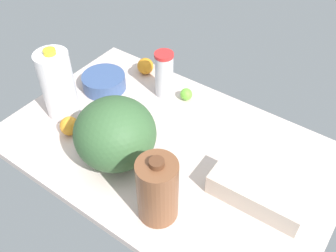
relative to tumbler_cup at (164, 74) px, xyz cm
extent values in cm
cube|color=beige|center=(18.83, -23.57, -11.41)|extent=(120.00, 76.00, 3.00)
cylinder|color=silver|center=(0.00, 0.00, -0.74)|extent=(7.47, 7.47, 18.34)
cylinder|color=red|center=(0.00, 0.00, 9.13)|extent=(7.70, 7.70, 1.40)
cube|color=#C3B2A2|center=(55.08, -26.83, -6.13)|extent=(30.49, 12.81, 7.56)
cylinder|color=white|center=(-25.39, -32.52, 3.60)|extent=(12.46, 12.46, 27.02)
cylinder|color=yellow|center=(-25.39, -32.52, 18.01)|extent=(4.36, 4.36, 1.80)
cylinder|color=#395285|center=(-22.85, -11.84, -6.68)|extent=(18.15, 18.15, 6.46)
ellipsoid|color=#375F34|center=(7.93, -38.30, 2.01)|extent=(27.44, 27.44, 23.84)
cylinder|color=brown|center=(32.59, -47.95, 1.20)|extent=(12.21, 12.21, 22.22)
cylinder|color=#59331E|center=(32.59, -47.95, 13.21)|extent=(4.27, 4.27, 1.80)
sphere|color=#64BC34|center=(9.47, 2.28, -7.41)|extent=(5.00, 5.00, 5.00)
sphere|color=orange|center=(-14.65, -39.35, -6.35)|extent=(7.13, 7.13, 7.13)
sphere|color=orange|center=(-15.40, 6.96, -6.28)|extent=(7.26, 7.26, 7.26)
camera|label=1|loc=(72.76, -98.79, 89.48)|focal=40.00mm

